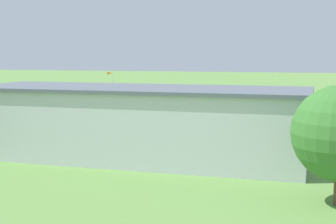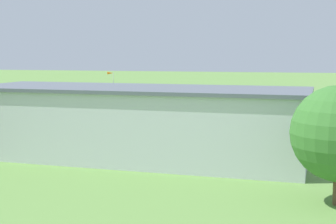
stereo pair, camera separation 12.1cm
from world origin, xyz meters
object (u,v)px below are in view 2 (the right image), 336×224
at_px(person_watching_takeoff, 321,137).
at_px(windsock, 111,75).
at_px(hangar, 138,123).
at_px(biplane, 175,103).
at_px(person_at_fence_line, 92,125).
at_px(car_orange, 37,129).

relative_size(person_watching_takeoff, windsock, 0.23).
bearing_deg(person_watching_takeoff, hangar, 37.36).
relative_size(hangar, windsock, 5.17).
bearing_deg(biplane, windsock, -49.50).
relative_size(biplane, person_watching_takeoff, 5.31).
xyz_separation_m(hangar, windsock, (24.72, -55.50, 2.15)).
height_order(hangar, windsock, hangar).
xyz_separation_m(person_watching_takeoff, person_at_fence_line, (29.79, -1.29, 0.11)).
bearing_deg(car_orange, person_at_fence_line, -142.42).
height_order(person_watching_takeoff, person_at_fence_line, person_at_fence_line).
bearing_deg(person_at_fence_line, person_watching_takeoff, 177.52).
xyz_separation_m(car_orange, windsock, (7.33, -44.78, 4.98)).
bearing_deg(hangar, person_watching_takeoff, -142.64).
height_order(biplane, windsock, windsock).
height_order(hangar, person_watching_takeoff, hangar).
bearing_deg(person_at_fence_line, biplane, -115.08).
xyz_separation_m(hangar, person_at_fence_line, (11.57, -15.19, -2.77)).
xyz_separation_m(hangar, biplane, (4.04, -31.29, -1.01)).
height_order(person_watching_takeoff, windsock, windsock).
bearing_deg(person_watching_takeoff, car_orange, 5.12).
relative_size(car_orange, windsock, 0.72).
bearing_deg(windsock, person_watching_takeoff, 135.91).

